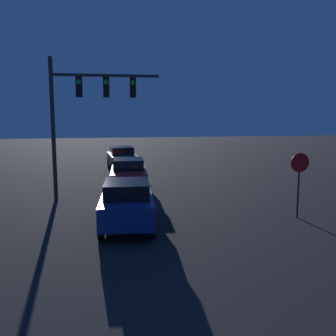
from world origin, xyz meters
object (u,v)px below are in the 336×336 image
car_far (122,158)px  car_mid (129,175)px  traffic_signal_mast (84,104)px  stop_sign (299,173)px  car_near (127,203)px

car_far → car_mid: bearing=85.3°
traffic_signal_mast → stop_sign: 9.50m
car_near → stop_sign: size_ratio=1.65×
car_mid → traffic_signal_mast: traffic_signal_mast is taller
car_near → traffic_signal_mast: 6.00m
car_far → stop_sign: (5.88, -13.08, 0.86)m
car_mid → traffic_signal_mast: size_ratio=0.64×
traffic_signal_mast → stop_sign: bearing=-29.8°
car_near → car_far: 13.19m
car_near → car_mid: same height
stop_sign → car_far: bearing=114.2°
car_far → traffic_signal_mast: size_ratio=0.64×
traffic_signal_mast → car_far: bearing=76.5°
car_mid → car_far: bearing=-87.1°
car_near → traffic_signal_mast: (-1.55, 4.64, 3.47)m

